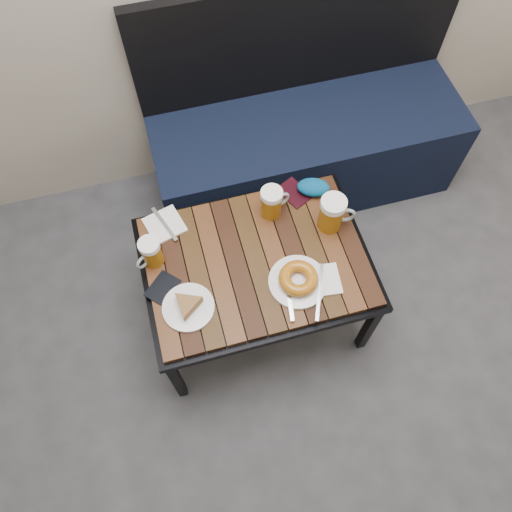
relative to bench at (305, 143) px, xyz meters
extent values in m
cube|color=black|center=(0.00, -0.02, -0.05)|extent=(1.40, 0.50, 0.45)
cube|color=black|center=(0.00, 0.21, 0.43)|extent=(1.40, 0.05, 0.50)
cube|color=black|center=(-0.80, -0.92, -0.06)|extent=(0.03, 0.03, 0.42)
cube|color=black|center=(-0.02, -0.92, -0.06)|extent=(0.04, 0.03, 0.42)
cube|color=black|center=(-0.80, -0.36, -0.06)|extent=(0.03, 0.04, 0.42)
cube|color=black|center=(-0.02, -0.36, -0.06)|extent=(0.04, 0.04, 0.42)
cube|color=black|center=(-0.41, -0.64, 0.16)|extent=(0.84, 0.62, 0.03)
cube|color=#331A0B|center=(-0.41, -0.64, 0.19)|extent=(0.80, 0.58, 0.02)
cylinder|color=#8E550B|center=(-0.77, -0.54, 0.25)|extent=(0.10, 0.10, 0.10)
cylinder|color=white|center=(-0.77, -0.54, 0.31)|extent=(0.08, 0.08, 0.02)
torus|color=#8C999E|center=(-0.81, -0.57, 0.25)|extent=(0.06, 0.04, 0.06)
cylinder|color=#8E550B|center=(-0.30, -0.45, 0.25)|extent=(0.10, 0.10, 0.11)
cylinder|color=white|center=(-0.30, -0.45, 0.32)|extent=(0.08, 0.08, 0.02)
torus|color=#8C999E|center=(-0.26, -0.44, 0.25)|extent=(0.07, 0.03, 0.07)
cylinder|color=#8E550B|center=(-0.10, -0.57, 0.26)|extent=(0.11, 0.11, 0.13)
cylinder|color=white|center=(-0.10, -0.57, 0.34)|extent=(0.10, 0.10, 0.03)
torus|color=#8C999E|center=(-0.05, -0.58, 0.26)|extent=(0.08, 0.03, 0.08)
cylinder|color=white|center=(-0.69, -0.76, 0.21)|extent=(0.18, 0.18, 0.01)
cylinder|color=white|center=(-0.29, -0.77, 0.21)|extent=(0.21, 0.21, 0.01)
torus|color=#7E3B0B|center=(-0.29, -0.77, 0.24)|extent=(0.14, 0.14, 0.04)
cube|color=#A5A8AD|center=(-0.23, -0.83, 0.22)|extent=(0.10, 0.21, 0.00)
cube|color=#A5A8AD|center=(-0.34, -0.83, 0.22)|extent=(0.04, 0.16, 0.00)
cube|color=white|center=(-0.71, -0.40, 0.20)|extent=(0.16, 0.16, 0.01)
cube|color=#A5A8AD|center=(-0.71, -0.40, 0.21)|extent=(0.07, 0.17, 0.00)
cube|color=white|center=(-0.22, -0.78, 0.20)|extent=(0.16, 0.14, 0.01)
cube|color=black|center=(-0.76, -0.66, 0.20)|extent=(0.14, 0.14, 0.01)
cube|color=black|center=(-0.19, -0.39, 0.20)|extent=(0.14, 0.15, 0.01)
ellipsoid|color=navy|center=(-0.12, -0.40, 0.23)|extent=(0.15, 0.13, 0.06)
camera|label=1|loc=(-0.64, -1.46, 1.82)|focal=35.00mm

